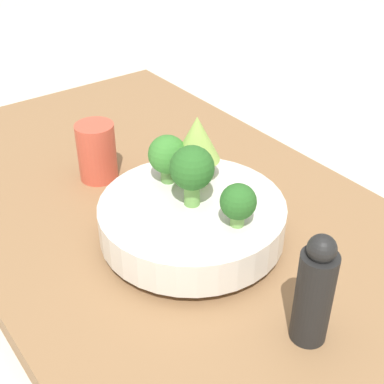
# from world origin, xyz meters

# --- Properties ---
(ground_plane) EXTENTS (6.00, 6.00, 0.00)m
(ground_plane) POSITION_xyz_m (0.00, 0.00, 0.00)
(ground_plane) COLOR beige
(table) EXTENTS (1.19, 0.61, 0.04)m
(table) POSITION_xyz_m (0.00, 0.00, 0.02)
(table) COLOR olive
(table) RESTS_ON ground_plane
(bowl) EXTENTS (0.27, 0.27, 0.07)m
(bowl) POSITION_xyz_m (0.04, -0.02, 0.08)
(bowl) COLOR silver
(bowl) RESTS_ON table
(romanesco_piece_far) EXTENTS (0.07, 0.07, 0.10)m
(romanesco_piece_far) POSITION_xyz_m (-0.01, 0.03, 0.17)
(romanesco_piece_far) COLOR #609347
(romanesco_piece_far) RESTS_ON bowl
(broccoli_floret_center) EXTENTS (0.06, 0.06, 0.09)m
(broccoli_floret_center) POSITION_xyz_m (0.04, -0.02, 0.16)
(broccoli_floret_center) COLOR #6BA34C
(broccoli_floret_center) RESTS_ON bowl
(broccoli_floret_right) EXTENTS (0.05, 0.05, 0.06)m
(broccoli_floret_right) POSITION_xyz_m (0.11, -0.00, 0.14)
(broccoli_floret_right) COLOR #7AB256
(broccoli_floret_right) RESTS_ON bowl
(broccoli_floret_left) EXTENTS (0.06, 0.06, 0.07)m
(broccoli_floret_left) POSITION_xyz_m (-0.03, -0.01, 0.15)
(broccoli_floret_left) COLOR #609347
(broccoli_floret_left) RESTS_ON bowl
(cup) EXTENTS (0.07, 0.07, 0.10)m
(cup) POSITION_xyz_m (-0.20, -0.04, 0.09)
(cup) COLOR #C64C38
(cup) RESTS_ON table
(pepper_mill) EXTENTS (0.04, 0.04, 0.15)m
(pepper_mill) POSITION_xyz_m (0.27, -0.02, 0.11)
(pepper_mill) COLOR black
(pepper_mill) RESTS_ON table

